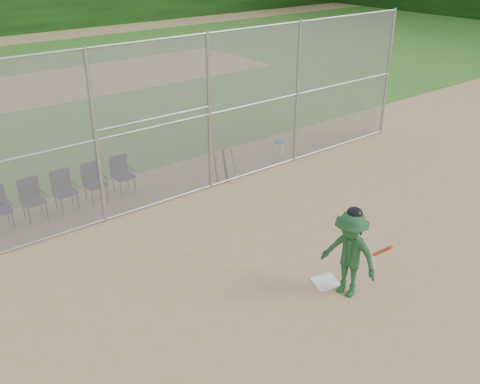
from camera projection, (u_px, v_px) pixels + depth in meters
ground at (323, 290)px, 9.99m from camera, size 100.00×100.00×0.00m
grass_strip at (15, 91)px, 22.73m from camera, size 100.00×100.00×0.00m
dirt_patch_far at (15, 91)px, 22.73m from camera, size 24.00×24.00×0.00m
backstop_fence at (175, 119)px, 12.63m from camera, size 16.09×0.09×4.00m
home_plate at (326, 282)px, 10.20m from camera, size 0.58×0.58×0.02m
batter_at_plate at (349, 254)px, 9.55m from camera, size 1.02×1.31×1.77m
water_cooler at (279, 147)px, 16.18m from camera, size 0.31×0.31×0.40m
spare_bats at (225, 166)px, 14.29m from camera, size 0.66×0.28×0.85m
chair_3 at (33, 200)px, 12.33m from camera, size 0.54×0.52×0.96m
chair_4 at (65, 191)px, 12.75m from camera, size 0.54×0.52×0.96m
chair_5 at (95, 183)px, 13.18m from camera, size 0.54×0.52×0.96m
chair_6 at (123, 175)px, 13.60m from camera, size 0.54×0.52×0.96m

